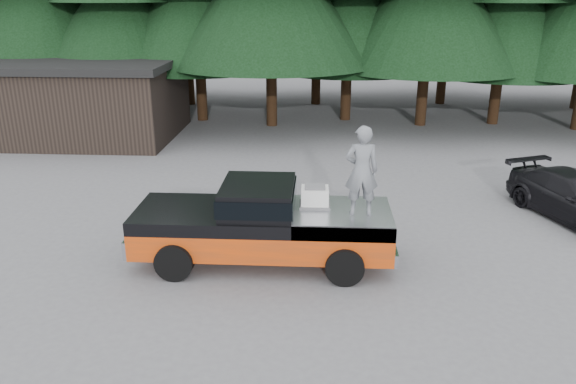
# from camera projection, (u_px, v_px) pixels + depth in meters

# --- Properties ---
(ground) EXTENTS (120.00, 120.00, 0.00)m
(ground) POSITION_uv_depth(u_px,v_px,m) (262.00, 268.00, 12.81)
(ground) COLOR #525255
(ground) RESTS_ON ground
(pickup_truck) EXTENTS (6.00, 2.04, 1.33)m
(pickup_truck) POSITION_uv_depth(u_px,v_px,m) (263.00, 235.00, 12.93)
(pickup_truck) COLOR #C93A06
(pickup_truck) RESTS_ON ground
(truck_cab) EXTENTS (1.66, 1.90, 0.59)m
(truck_cab) POSITION_uv_depth(u_px,v_px,m) (258.00, 196.00, 12.62)
(truck_cab) COLOR black
(truck_cab) RESTS_ON pickup_truck
(air_compressor) EXTENTS (0.63, 0.52, 0.42)m
(air_compressor) POSITION_uv_depth(u_px,v_px,m) (315.00, 197.00, 12.78)
(air_compressor) COLOR silver
(air_compressor) RESTS_ON pickup_truck
(man_on_bed) EXTENTS (0.76, 0.52, 2.00)m
(man_on_bed) POSITION_uv_depth(u_px,v_px,m) (362.00, 171.00, 12.07)
(man_on_bed) COLOR slate
(man_on_bed) RESTS_ON pickup_truck
(utility_building) EXTENTS (8.40, 6.40, 3.30)m
(utility_building) POSITION_uv_depth(u_px,v_px,m) (81.00, 98.00, 24.01)
(utility_building) COLOR black
(utility_building) RESTS_ON ground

